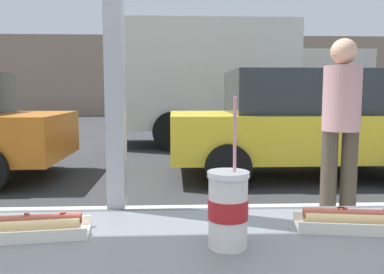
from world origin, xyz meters
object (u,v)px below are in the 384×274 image
at_px(parked_car_yellow, 300,123).
at_px(box_truck, 229,81).
at_px(hotdog_tray_far, 354,220).
at_px(hotdog_tray_near, 30,227).
at_px(soda_cup_right, 228,208).
at_px(pedestrian, 341,120).

bearing_deg(parked_car_yellow, box_truck, 98.08).
bearing_deg(box_truck, hotdog_tray_far, -96.09).
bearing_deg(hotdog_tray_far, hotdog_tray_near, -179.31).
bearing_deg(hotdog_tray_far, box_truck, 83.91).
relative_size(hotdog_tray_near, box_truck, 0.04).
relative_size(soda_cup_right, parked_car_yellow, 0.08).
distance_m(hotdog_tray_far, box_truck, 9.41).
bearing_deg(soda_cup_right, pedestrian, 62.45).
distance_m(soda_cup_right, hotdog_tray_near, 0.46).
relative_size(hotdog_tray_far, pedestrian, 0.18).
height_order(soda_cup_right, hotdog_tray_near, soda_cup_right).
bearing_deg(soda_cup_right, hotdog_tray_far, 16.30).
relative_size(hotdog_tray_near, parked_car_yellow, 0.07).
relative_size(soda_cup_right, hotdog_tray_near, 1.17).
bearing_deg(hotdog_tray_far, pedestrian, 67.61).
xyz_separation_m(parked_car_yellow, pedestrian, (-0.55, -2.83, 0.24)).
bearing_deg(pedestrian, hotdog_tray_near, -125.73).
distance_m(hotdog_tray_near, hotdog_tray_far, 0.77).
bearing_deg(hotdog_tray_near, parked_car_yellow, 66.28).
xyz_separation_m(soda_cup_right, parked_car_yellow, (1.89, 5.40, -0.23)).
height_order(hotdog_tray_far, box_truck, box_truck).
distance_m(parked_car_yellow, pedestrian, 2.89).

